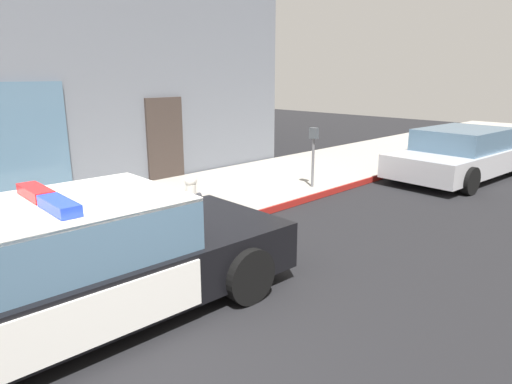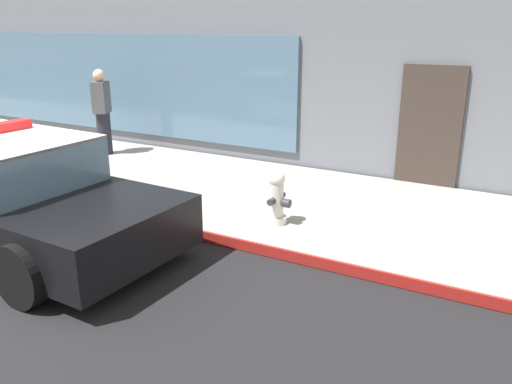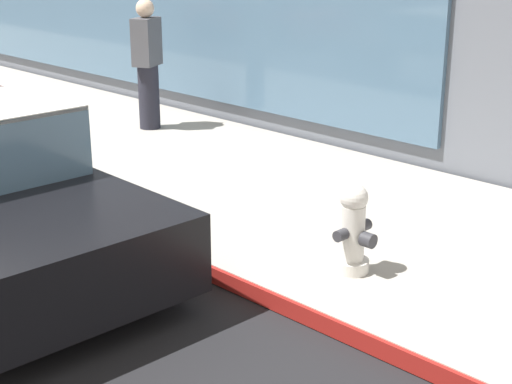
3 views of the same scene
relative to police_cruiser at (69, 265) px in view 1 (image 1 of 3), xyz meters
name	(u,v)px [view 1 (image 1 of 3)]	position (x,y,z in m)	size (l,w,h in m)	color
ground	(125,338)	(0.24, -0.66, -0.68)	(48.00, 48.00, 0.00)	black
sidewalk	(9,241)	(0.24, 2.97, -0.60)	(48.00, 3.50, 0.15)	#A39E93
curb_red_paint	(53,276)	(0.24, 1.21, -0.60)	(28.80, 0.04, 0.14)	maroon
police_cruiser	(69,265)	(0.00, 0.00, 0.00)	(5.06, 2.24, 1.49)	black
fire_hydrant	(191,195)	(3.04, 1.92, -0.18)	(0.34, 0.39, 0.73)	silver
car_down_street	(462,154)	(10.19, -0.12, -0.05)	(4.74, 2.34, 1.29)	#B7B7BC
parking_meter	(313,146)	(6.22, 1.63, 0.40)	(0.12, 0.18, 1.34)	slate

